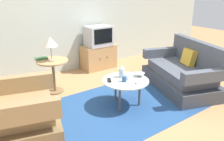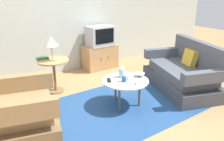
{
  "view_description": "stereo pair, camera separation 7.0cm",
  "coord_description": "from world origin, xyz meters",
  "px_view_note": "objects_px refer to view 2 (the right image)",
  "views": [
    {
      "loc": [
        -2.04,
        -2.41,
        1.81
      ],
      "look_at": [
        -0.06,
        0.37,
        0.55
      ],
      "focal_mm": 35.89,
      "sensor_mm": 36.0,
      "label": 1
    },
    {
      "loc": [
        -1.99,
        -2.45,
        1.81
      ],
      "look_at": [
        -0.06,
        0.37,
        0.55
      ],
      "focal_mm": 35.89,
      "sensor_mm": 36.0,
      "label": 2
    }
  ],
  "objects_px": {
    "coffee_table": "(125,82)",
    "television": "(100,36)",
    "bowl": "(140,75)",
    "book": "(42,58)",
    "table_lamp": "(51,42)",
    "armchair": "(15,113)",
    "mug": "(124,79)",
    "tv_stand": "(100,57)",
    "couch": "(184,74)",
    "vase": "(122,71)",
    "tv_remote_silver": "(140,82)",
    "side_table": "(54,69)",
    "tv_remote_dark": "(109,80)"
  },
  "relations": [
    {
      "from": "tv_remote_dark",
      "to": "couch",
      "type": "bearing_deg",
      "value": 111.03
    },
    {
      "from": "bowl",
      "to": "book",
      "type": "bearing_deg",
      "value": 130.5
    },
    {
      "from": "side_table",
      "to": "tv_remote_silver",
      "type": "height_order",
      "value": "side_table"
    },
    {
      "from": "side_table",
      "to": "tv_stand",
      "type": "distance_m",
      "value": 1.52
    },
    {
      "from": "side_table",
      "to": "vase",
      "type": "relative_size",
      "value": 2.98
    },
    {
      "from": "side_table",
      "to": "tv_remote_dark",
      "type": "xyz_separation_m",
      "value": [
        0.51,
        -1.03,
        0.01
      ]
    },
    {
      "from": "vase",
      "to": "tv_remote_silver",
      "type": "xyz_separation_m",
      "value": [
        0.09,
        -0.35,
        -0.09
      ]
    },
    {
      "from": "coffee_table",
      "to": "vase",
      "type": "height_order",
      "value": "vase"
    },
    {
      "from": "table_lamp",
      "to": "armchair",
      "type": "bearing_deg",
      "value": -133.44
    },
    {
      "from": "tv_stand",
      "to": "book",
      "type": "relative_size",
      "value": 3.3
    },
    {
      "from": "television",
      "to": "table_lamp",
      "type": "xyz_separation_m",
      "value": [
        -1.38,
        -0.64,
        0.16
      ]
    },
    {
      "from": "coffee_table",
      "to": "tv_stand",
      "type": "height_order",
      "value": "tv_stand"
    },
    {
      "from": "table_lamp",
      "to": "book",
      "type": "xyz_separation_m",
      "value": [
        -0.12,
        0.2,
        -0.32
      ]
    },
    {
      "from": "tv_remote_dark",
      "to": "armchair",
      "type": "bearing_deg",
      "value": -65.04
    },
    {
      "from": "bowl",
      "to": "tv_remote_dark",
      "type": "bearing_deg",
      "value": 165.26
    },
    {
      "from": "tv_remote_dark",
      "to": "book",
      "type": "relative_size",
      "value": 0.65
    },
    {
      "from": "television",
      "to": "armchair",
      "type": "bearing_deg",
      "value": -145.13
    },
    {
      "from": "couch",
      "to": "bowl",
      "type": "height_order",
      "value": "couch"
    },
    {
      "from": "armchair",
      "to": "tv_remote_dark",
      "type": "relative_size",
      "value": 7.79
    },
    {
      "from": "mug",
      "to": "bowl",
      "type": "xyz_separation_m",
      "value": [
        0.33,
        0.02,
        -0.01
      ]
    },
    {
      "from": "table_lamp",
      "to": "television",
      "type": "bearing_deg",
      "value": 25.05
    },
    {
      "from": "television",
      "to": "tv_remote_silver",
      "type": "distance_m",
      "value": 2.09
    },
    {
      "from": "couch",
      "to": "mug",
      "type": "height_order",
      "value": "couch"
    },
    {
      "from": "book",
      "to": "couch",
      "type": "bearing_deg",
      "value": -23.76
    },
    {
      "from": "armchair",
      "to": "coffee_table",
      "type": "height_order",
      "value": "armchair"
    },
    {
      "from": "armchair",
      "to": "tv_remote_dark",
      "type": "bearing_deg",
      "value": 101.84
    },
    {
      "from": "side_table",
      "to": "mug",
      "type": "distance_m",
      "value": 1.38
    },
    {
      "from": "vase",
      "to": "mug",
      "type": "xyz_separation_m",
      "value": [
        -0.07,
        -0.17,
        -0.05
      ]
    },
    {
      "from": "bowl",
      "to": "book",
      "type": "height_order",
      "value": "book"
    },
    {
      "from": "coffee_table",
      "to": "side_table",
      "type": "xyz_separation_m",
      "value": [
        -0.74,
        1.15,
        0.04
      ]
    },
    {
      "from": "mug",
      "to": "tv_remote_dark",
      "type": "xyz_separation_m",
      "value": [
        -0.18,
        0.16,
        -0.03
      ]
    },
    {
      "from": "coffee_table",
      "to": "vase",
      "type": "distance_m",
      "value": 0.19
    },
    {
      "from": "mug",
      "to": "bowl",
      "type": "height_order",
      "value": "mug"
    },
    {
      "from": "television",
      "to": "tv_remote_dark",
      "type": "relative_size",
      "value": 3.78
    },
    {
      "from": "mug",
      "to": "tv_stand",
      "type": "bearing_deg",
      "value": 69.74
    },
    {
      "from": "tv_stand",
      "to": "television",
      "type": "relative_size",
      "value": 1.34
    },
    {
      "from": "armchair",
      "to": "television",
      "type": "distance_m",
      "value": 2.8
    },
    {
      "from": "couch",
      "to": "tv_stand",
      "type": "xyz_separation_m",
      "value": [
        -0.7,
        1.88,
        -0.02
      ]
    },
    {
      "from": "couch",
      "to": "table_lamp",
      "type": "xyz_separation_m",
      "value": [
        -2.08,
        1.22,
        0.65
      ]
    },
    {
      "from": "coffee_table",
      "to": "mug",
      "type": "xyz_separation_m",
      "value": [
        -0.05,
        -0.04,
        0.09
      ]
    },
    {
      "from": "armchair",
      "to": "table_lamp",
      "type": "distance_m",
      "value": 1.43
    },
    {
      "from": "couch",
      "to": "book",
      "type": "relative_size",
      "value": 7.45
    },
    {
      "from": "coffee_table",
      "to": "television",
      "type": "relative_size",
      "value": 1.26
    },
    {
      "from": "table_lamp",
      "to": "tv_remote_dark",
      "type": "bearing_deg",
      "value": -62.76
    },
    {
      "from": "table_lamp",
      "to": "book",
      "type": "bearing_deg",
      "value": 120.74
    },
    {
      "from": "couch",
      "to": "vase",
      "type": "xyz_separation_m",
      "value": [
        -1.31,
        0.21,
        0.25
      ]
    },
    {
      "from": "vase",
      "to": "tv_remote_silver",
      "type": "height_order",
      "value": "vase"
    },
    {
      "from": "armchair",
      "to": "television",
      "type": "relative_size",
      "value": 2.06
    },
    {
      "from": "table_lamp",
      "to": "tv_remote_silver",
      "type": "distance_m",
      "value": 1.67
    },
    {
      "from": "table_lamp",
      "to": "bowl",
      "type": "bearing_deg",
      "value": -48.02
    }
  ]
}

